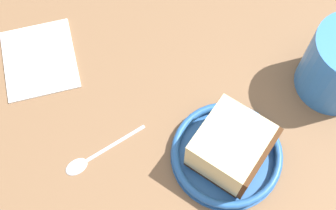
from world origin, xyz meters
TOP-DOWN VIEW (x-y plane):
  - ground_plane at (0.00, 0.00)cm, footprint 131.00×131.00cm
  - small_plate at (-9.75, 1.19)cm, footprint 14.34×14.34cm
  - cake_slice at (-10.00, 1.06)cm, footprint 11.08×11.17cm
  - teaspoon at (-1.52, 16.84)cm, footprint 2.22×11.80cm
  - folded_napkin at (15.48, 16.78)cm, footprint 13.89×12.60cm

SIDE VIEW (x-z plane):
  - ground_plane at x=0.00cm, z-range -2.93..0.00cm
  - folded_napkin at x=15.48cm, z-range 0.00..0.60cm
  - teaspoon at x=-1.52cm, z-range -0.05..0.75cm
  - small_plate at x=-9.75cm, z-range 0.00..1.74cm
  - cake_slice at x=-10.00cm, z-range 0.77..7.06cm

